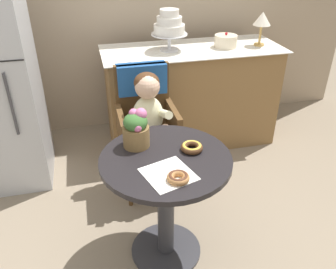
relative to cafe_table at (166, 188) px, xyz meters
The scene contains 12 objects.
ground_plane 0.51m from the cafe_table, ahead, with size 8.00×8.00×0.00m, color gray.
cafe_table is the anchor object (origin of this frame).
wicker_chair 0.77m from the cafe_table, 88.07° to the left, with size 0.42×0.45×0.95m.
seated_child 0.63m from the cafe_table, 87.57° to the left, with size 0.27×0.32×0.73m.
paper_napkin 0.26m from the cafe_table, 98.11° to the right, with size 0.23×0.24×0.00m, color white.
donut_front 0.28m from the cafe_table, 12.11° to the left, with size 0.12×0.12×0.04m.
donut_mid 0.31m from the cafe_table, 86.83° to the right, with size 0.11×0.11×0.04m.
flower_vase 0.38m from the cafe_table, 129.88° to the left, with size 0.15×0.15×0.23m.
display_counter 1.41m from the cafe_table, 67.07° to the left, with size 1.56×0.62×0.90m.
tiered_cake_stand 1.47m from the cafe_table, 75.19° to the left, with size 0.30×0.30×0.33m.
round_layer_cake 1.59m from the cafe_table, 56.69° to the left, with size 0.19×0.19×0.13m.
table_lamp 1.80m from the cafe_table, 47.53° to the left, with size 0.15×0.15×0.28m.
Camera 1 is at (-0.36, -1.51, 1.78)m, focal length 37.34 mm.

